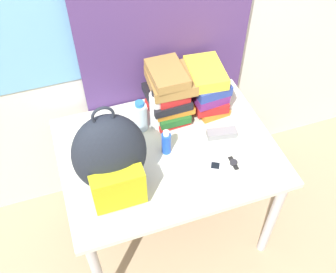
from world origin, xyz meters
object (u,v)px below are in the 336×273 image
object	(u,v)px
book_stack_left	(168,92)
book_stack_center	(205,87)
backpack	(111,158)
wristwatch	(234,163)
sports_bottle	(157,110)
sunglasses_case	(222,133)
water_bottle	(140,116)
cell_phone	(215,167)
sunscreen_bottle	(166,143)

from	to	relation	value
book_stack_left	book_stack_center	xyz separation A→B (m)	(0.21, 0.00, -0.02)
backpack	wristwatch	xyz separation A→B (m)	(0.57, -0.06, -0.20)
sports_bottle	sunglasses_case	distance (m)	0.35
backpack	water_bottle	world-z (taller)	backpack
book_stack_center	cell_phone	world-z (taller)	book_stack_center
water_bottle	cell_phone	distance (m)	0.45
backpack	sunscreen_bottle	world-z (taller)	backpack
wristwatch	sunscreen_bottle	bearing A→B (deg)	148.21
sunglasses_case	wristwatch	bearing A→B (deg)	-95.56
book_stack_center	sunscreen_bottle	size ratio (longest dim) A/B	2.02
backpack	cell_phone	bearing A→B (deg)	-6.20
water_bottle	wristwatch	xyz separation A→B (m)	(0.35, -0.37, -0.08)
sunglasses_case	wristwatch	distance (m)	0.18
book_stack_left	cell_phone	xyz separation A→B (m)	(0.09, -0.42, -0.14)
water_bottle	book_stack_center	bearing A→B (deg)	8.86
water_bottle	sunscreen_bottle	world-z (taller)	water_bottle
sunglasses_case	cell_phone	bearing A→B (deg)	-122.25
book_stack_center	sports_bottle	distance (m)	0.30
sports_bottle	sunglasses_case	size ratio (longest dim) A/B	1.52
book_stack_left	water_bottle	xyz separation A→B (m)	(-0.17, -0.06, -0.06)
water_bottle	wristwatch	size ratio (longest dim) A/B	2.22
sunscreen_bottle	sunglasses_case	distance (m)	0.30
book_stack_left	sunscreen_bottle	xyz separation A→B (m)	(-0.10, -0.25, -0.08)
backpack	book_stack_left	xyz separation A→B (m)	(0.38, 0.37, -0.06)
book_stack_left	water_bottle	size ratio (longest dim) A/B	1.66
book_stack_center	wristwatch	xyz separation A→B (m)	(-0.02, -0.43, -0.12)
backpack	cell_phone	world-z (taller)	backpack
cell_phone	sunglasses_case	world-z (taller)	sunglasses_case
sports_bottle	backpack	bearing A→B (deg)	-134.96
book_stack_left	sunscreen_bottle	distance (m)	0.28
backpack	sports_bottle	distance (m)	0.43
backpack	sunscreen_bottle	distance (m)	0.34
cell_phone	wristwatch	xyz separation A→B (m)	(0.09, -0.01, -0.00)
book_stack_center	backpack	bearing A→B (deg)	-147.88
sunglasses_case	wristwatch	size ratio (longest dim) A/B	1.92
book_stack_left	sunglasses_case	xyz separation A→B (m)	(0.20, -0.24, -0.13)
book_stack_center	sunglasses_case	xyz separation A→B (m)	(-0.00, -0.24, -0.11)
book_stack_left	sports_bottle	world-z (taller)	book_stack_left
book_stack_left	sunglasses_case	world-z (taller)	book_stack_left
wristwatch	backpack	bearing A→B (deg)	174.31
book_stack_left	sunscreen_bottle	size ratio (longest dim) A/B	2.10
sunscreen_bottle	wristwatch	xyz separation A→B (m)	(0.28, -0.17, -0.06)
sunscreen_bottle	wristwatch	world-z (taller)	sunscreen_bottle
book_stack_left	sports_bottle	distance (m)	0.11
sunscreen_bottle	backpack	bearing A→B (deg)	-157.56
sunglasses_case	sports_bottle	bearing A→B (deg)	148.74
backpack	wristwatch	bearing A→B (deg)	-5.69
book_stack_left	water_bottle	distance (m)	0.19
sports_bottle	sunscreen_bottle	bearing A→B (deg)	-94.19
book_stack_left	wristwatch	xyz separation A→B (m)	(0.19, -0.42, -0.15)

